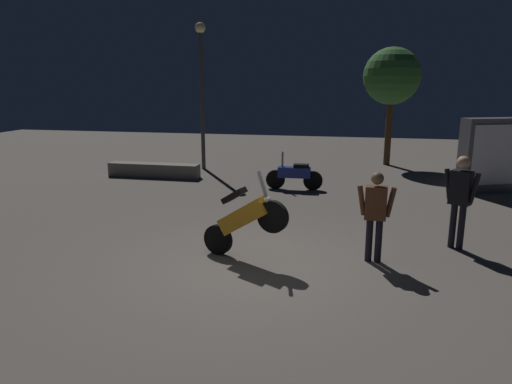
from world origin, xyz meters
name	(u,v)px	position (x,y,z in m)	size (l,w,h in m)	color
ground_plane	(250,267)	(0.00, 0.00, 0.00)	(40.00, 40.00, 0.00)	#605951
motorcycle_orange_foreground	(244,219)	(-0.18, 0.32, 0.74)	(1.62, 0.55, 1.63)	black
motorcycle_blue_parked_left	(294,175)	(-0.02, 6.04, 0.44)	(1.66, 0.34, 1.11)	black
person_rider_beside	(460,194)	(3.61, 1.69, 1.06)	(0.61, 0.45, 1.77)	black
person_bystander_far	(376,209)	(2.06, 0.68, 0.95)	(0.66, 0.27, 1.60)	black
streetlamp_near	(201,78)	(-3.67, 8.73, 3.21)	(0.36, 0.36, 5.06)	#38383D
tree_left_bg	(392,77)	(2.90, 10.97, 3.26)	(2.08, 2.08, 4.33)	#4C331E
kiosk_billboard	(488,155)	(5.40, 6.91, 1.05)	(1.67, 1.07, 2.10)	#595960
planter_wall_low	(154,170)	(-4.82, 6.95, 0.23)	(3.08, 0.50, 0.45)	gray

